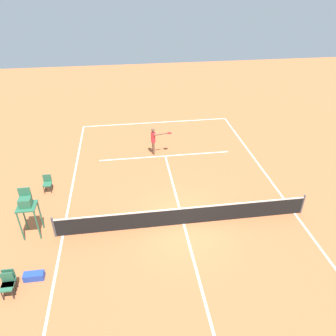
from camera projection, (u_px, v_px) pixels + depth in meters
ground_plane at (184, 224)px, 15.15m from camera, size 60.00×60.00×0.00m
court_lines at (184, 224)px, 15.15m from camera, size 11.16×23.73×0.01m
tennis_net at (184, 216)px, 14.89m from camera, size 11.76×0.10×1.07m
player_serving at (154, 139)px, 20.30m from camera, size 1.34×0.46×1.81m
tennis_ball at (159, 159)px, 20.24m from camera, size 0.07×0.07×0.07m
umpire_chair at (27, 206)px, 13.75m from camera, size 0.80×0.80×2.41m
courtside_chair_near at (7, 284)px, 11.62m from camera, size 0.44×0.46×0.95m
courtside_chair_mid at (47, 183)px, 17.12m from camera, size 0.44×0.46×0.95m
courtside_chair_far at (9, 280)px, 11.77m from camera, size 0.44×0.46×0.95m
equipment_bag at (34, 276)px, 12.40m from camera, size 0.76×0.32×0.30m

